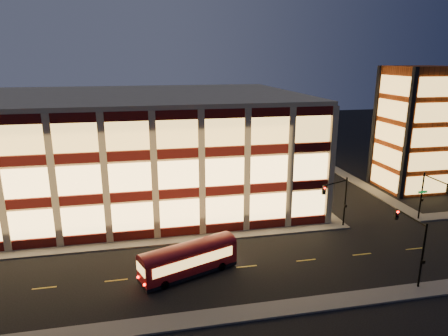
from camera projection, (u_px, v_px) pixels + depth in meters
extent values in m
plane|color=black|center=(139.00, 248.00, 41.52)|extent=(200.00, 200.00, 0.00)
cube|color=#514F4C|center=(110.00, 246.00, 41.86)|extent=(54.00, 2.00, 0.15)
cube|color=#514F4C|center=(290.00, 184.00, 62.03)|extent=(2.00, 30.00, 0.15)
cube|color=#514F4C|center=(354.00, 180.00, 64.18)|extent=(2.00, 30.00, 0.15)
cube|color=#514F4C|center=(139.00, 327.00, 29.23)|extent=(100.00, 2.00, 0.15)
cube|color=tan|center=(114.00, 148.00, 55.11)|extent=(50.00, 30.00, 14.00)
cube|color=tan|center=(110.00, 95.00, 53.17)|extent=(50.40, 30.40, 0.50)
cube|color=#470C0A|center=(110.00, 237.00, 42.53)|extent=(50.10, 0.25, 1.00)
cube|color=#EDB863|center=(108.00, 219.00, 41.99)|extent=(49.00, 0.20, 3.00)
cube|color=#470C0A|center=(284.00, 181.00, 61.71)|extent=(0.25, 30.10, 1.00)
cube|color=#EDB863|center=(285.00, 168.00, 61.14)|extent=(0.20, 29.00, 3.00)
cube|color=#470C0A|center=(107.00, 198.00, 41.36)|extent=(50.10, 0.25, 1.00)
cube|color=#EDB863|center=(105.00, 179.00, 40.82)|extent=(49.00, 0.20, 3.00)
cube|color=#470C0A|center=(286.00, 154.00, 60.53)|extent=(0.25, 30.10, 1.00)
cube|color=#EDB863|center=(286.00, 140.00, 59.97)|extent=(0.20, 29.00, 3.00)
cube|color=#470C0A|center=(103.00, 157.00, 40.18)|extent=(50.10, 0.25, 1.00)
cube|color=#EDB863|center=(102.00, 136.00, 39.64)|extent=(49.00, 0.20, 3.00)
cube|color=#470C0A|center=(287.00, 125.00, 59.36)|extent=(0.25, 30.10, 1.00)
cube|color=#EDB863|center=(287.00, 111.00, 58.79)|extent=(0.20, 29.00, 3.00)
cube|color=#8C3814|center=(415.00, 129.00, 58.25)|extent=(8.00, 8.00, 18.00)
cube|color=black|center=(408.00, 135.00, 53.70)|extent=(0.60, 0.60, 18.00)
cube|color=black|center=(375.00, 126.00, 61.25)|extent=(0.60, 0.60, 18.00)
cube|color=black|center=(420.00, 124.00, 62.81)|extent=(0.60, 0.60, 18.00)
cube|color=#FFBF59|center=(427.00, 185.00, 56.33)|extent=(6.60, 0.16, 2.60)
cube|color=#FFBF59|center=(384.00, 178.00, 59.38)|extent=(0.16, 6.60, 2.60)
cube|color=#FFBF59|center=(430.00, 161.00, 55.42)|extent=(6.60, 0.16, 2.60)
cube|color=#FFBF59|center=(387.00, 156.00, 58.47)|extent=(0.16, 6.60, 2.60)
cube|color=#FFBF59|center=(434.00, 137.00, 54.51)|extent=(6.60, 0.16, 2.60)
cube|color=#FFBF59|center=(389.00, 133.00, 57.56)|extent=(0.16, 6.60, 2.60)
cube|color=#FFBF59|center=(437.00, 112.00, 53.60)|extent=(6.60, 0.16, 2.60)
cube|color=#FFBF59|center=(392.00, 110.00, 56.65)|extent=(0.16, 6.60, 2.60)
cube|color=#FFBF59|center=(441.00, 87.00, 52.69)|extent=(6.60, 0.16, 2.60)
cube|color=#FFBF59|center=(395.00, 85.00, 55.75)|extent=(0.16, 6.60, 2.60)
cylinder|color=black|center=(345.00, 202.00, 46.06)|extent=(0.18, 0.18, 6.00)
cylinder|color=black|center=(336.00, 183.00, 44.29)|extent=(3.56, 1.63, 0.14)
cube|color=black|center=(324.00, 190.00, 43.38)|extent=(0.32, 0.32, 0.95)
sphere|color=#FF0C05|center=(325.00, 188.00, 43.13)|extent=(0.20, 0.20, 0.20)
cube|color=black|center=(346.00, 206.00, 45.98)|extent=(0.25, 0.18, 0.28)
cylinder|color=black|center=(421.00, 196.00, 48.02)|extent=(0.18, 0.18, 6.00)
cylinder|color=black|center=(436.00, 180.00, 45.41)|extent=(0.14, 4.00, 0.14)
cube|color=black|center=(448.00, 189.00, 43.65)|extent=(0.32, 0.32, 0.95)
cube|color=black|center=(422.00, 200.00, 47.93)|extent=(0.25, 0.18, 0.28)
cube|color=#0C7226|center=(423.00, 192.00, 47.72)|extent=(1.20, 0.06, 0.28)
cylinder|color=black|center=(422.00, 256.00, 33.51)|extent=(0.18, 0.18, 6.00)
cylinder|color=black|center=(411.00, 217.00, 34.68)|extent=(0.14, 4.00, 0.14)
cube|color=black|center=(396.00, 214.00, 36.70)|extent=(0.32, 0.32, 0.95)
sphere|color=#FF0C05|center=(398.00, 212.00, 36.45)|extent=(0.20, 0.20, 0.20)
cube|color=black|center=(423.00, 262.00, 33.43)|extent=(0.25, 0.18, 0.28)
cube|color=maroon|center=(189.00, 259.00, 36.07)|extent=(9.24, 5.36, 2.08)
cube|color=black|center=(189.00, 271.00, 36.39)|extent=(9.24, 5.36, 0.32)
cylinder|color=black|center=(164.00, 285.00, 34.05)|extent=(0.86, 0.55, 0.81)
cylinder|color=black|center=(155.00, 274.00, 35.66)|extent=(0.86, 0.55, 0.81)
cylinder|color=black|center=(221.00, 266.00, 37.07)|extent=(0.86, 0.55, 0.81)
cylinder|color=black|center=(210.00, 257.00, 38.68)|extent=(0.86, 0.55, 0.81)
cube|color=#FFBF59|center=(195.00, 262.00, 35.05)|extent=(7.44, 2.92, 0.90)
cube|color=#FFBF59|center=(183.00, 251.00, 36.93)|extent=(7.44, 2.92, 0.90)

